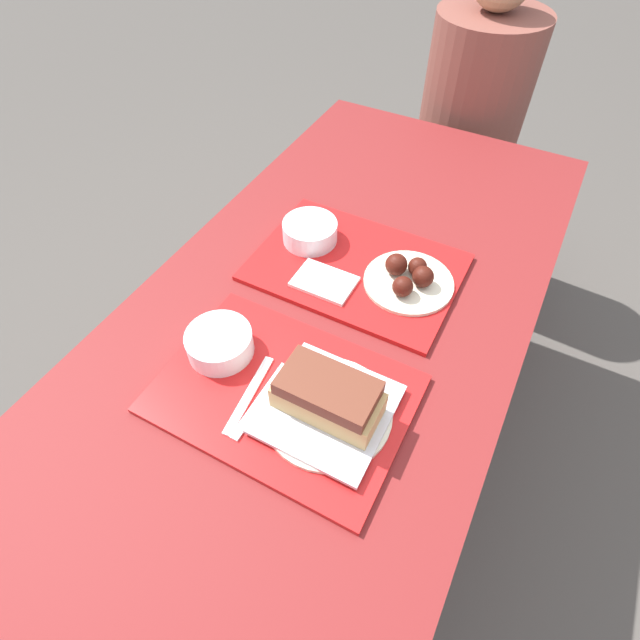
{
  "coord_description": "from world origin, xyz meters",
  "views": [
    {
      "loc": [
        0.31,
        -0.55,
        1.5
      ],
      "look_at": [
        0.02,
        0.0,
        0.77
      ],
      "focal_mm": 28.0,
      "sensor_mm": 36.0,
      "label": 1
    }
  ],
  "objects_px": {
    "tray_near": "(284,394)",
    "bowl_coleslaw_near": "(219,342)",
    "wings_plate_far": "(409,277)",
    "brisket_sandwich_plate": "(328,402)",
    "person_seated_across": "(476,92)",
    "tray_far": "(358,268)",
    "bowl_coleslaw_far": "(310,231)"
  },
  "relations": [
    {
      "from": "tray_near",
      "to": "bowl_coleslaw_near",
      "type": "bearing_deg",
      "value": 171.07
    },
    {
      "from": "bowl_coleslaw_near",
      "to": "wings_plate_far",
      "type": "xyz_separation_m",
      "value": [
        0.25,
        0.33,
        -0.01
      ]
    },
    {
      "from": "bowl_coleslaw_near",
      "to": "brisket_sandwich_plate",
      "type": "height_order",
      "value": "brisket_sandwich_plate"
    },
    {
      "from": "bowl_coleslaw_near",
      "to": "person_seated_across",
      "type": "height_order",
      "value": "person_seated_across"
    },
    {
      "from": "tray_near",
      "to": "tray_far",
      "type": "distance_m",
      "value": 0.36
    },
    {
      "from": "bowl_coleslaw_far",
      "to": "brisket_sandwich_plate",
      "type": "bearing_deg",
      "value": -57.47
    },
    {
      "from": "bowl_coleslaw_near",
      "to": "bowl_coleslaw_far",
      "type": "relative_size",
      "value": 1.0
    },
    {
      "from": "tray_far",
      "to": "brisket_sandwich_plate",
      "type": "relative_size",
      "value": 1.98
    },
    {
      "from": "tray_far",
      "to": "person_seated_across",
      "type": "relative_size",
      "value": 0.64
    },
    {
      "from": "tray_far",
      "to": "bowl_coleslaw_near",
      "type": "bearing_deg",
      "value": -111.25
    },
    {
      "from": "tray_far",
      "to": "brisket_sandwich_plate",
      "type": "bearing_deg",
      "value": -72.94
    },
    {
      "from": "person_seated_across",
      "to": "tray_far",
      "type": "bearing_deg",
      "value": -89.66
    },
    {
      "from": "tray_far",
      "to": "bowl_coleslaw_far",
      "type": "bearing_deg",
      "value": 168.45
    },
    {
      "from": "bowl_coleslaw_near",
      "to": "person_seated_across",
      "type": "xyz_separation_m",
      "value": [
        0.12,
        1.25,
        -0.02
      ]
    },
    {
      "from": "tray_near",
      "to": "bowl_coleslaw_near",
      "type": "relative_size",
      "value": 3.56
    },
    {
      "from": "brisket_sandwich_plate",
      "to": "person_seated_across",
      "type": "bearing_deg",
      "value": 95.16
    },
    {
      "from": "person_seated_across",
      "to": "bowl_coleslaw_far",
      "type": "bearing_deg",
      "value": -98.35
    },
    {
      "from": "tray_near",
      "to": "wings_plate_far",
      "type": "xyz_separation_m",
      "value": [
        0.1,
        0.36,
        0.02
      ]
    },
    {
      "from": "tray_far",
      "to": "tray_near",
      "type": "bearing_deg",
      "value": -86.58
    },
    {
      "from": "bowl_coleslaw_far",
      "to": "wings_plate_far",
      "type": "distance_m",
      "value": 0.25
    },
    {
      "from": "person_seated_across",
      "to": "wings_plate_far",
      "type": "bearing_deg",
      "value": -82.39
    },
    {
      "from": "tray_near",
      "to": "wings_plate_far",
      "type": "relative_size",
      "value": 2.32
    },
    {
      "from": "bowl_coleslaw_far",
      "to": "wings_plate_far",
      "type": "relative_size",
      "value": 0.65
    },
    {
      "from": "tray_far",
      "to": "bowl_coleslaw_far",
      "type": "xyz_separation_m",
      "value": [
        -0.14,
        0.03,
        0.03
      ]
    },
    {
      "from": "wings_plate_far",
      "to": "tray_near",
      "type": "bearing_deg",
      "value": -104.89
    },
    {
      "from": "tray_near",
      "to": "bowl_coleslaw_far",
      "type": "bearing_deg",
      "value": 112.19
    },
    {
      "from": "wings_plate_far",
      "to": "person_seated_across",
      "type": "xyz_separation_m",
      "value": [
        -0.12,
        0.91,
        -0.01
      ]
    },
    {
      "from": "bowl_coleslaw_near",
      "to": "brisket_sandwich_plate",
      "type": "xyz_separation_m",
      "value": [
        0.24,
        -0.02,
        0.01
      ]
    },
    {
      "from": "tray_near",
      "to": "bowl_coleslaw_far",
      "type": "relative_size",
      "value": 3.56
    },
    {
      "from": "brisket_sandwich_plate",
      "to": "bowl_coleslaw_near",
      "type": "bearing_deg",
      "value": 174.49
    },
    {
      "from": "person_seated_across",
      "to": "bowl_coleslaw_near",
      "type": "bearing_deg",
      "value": -95.69
    },
    {
      "from": "tray_far",
      "to": "bowl_coleslaw_far",
      "type": "distance_m",
      "value": 0.14
    }
  ]
}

